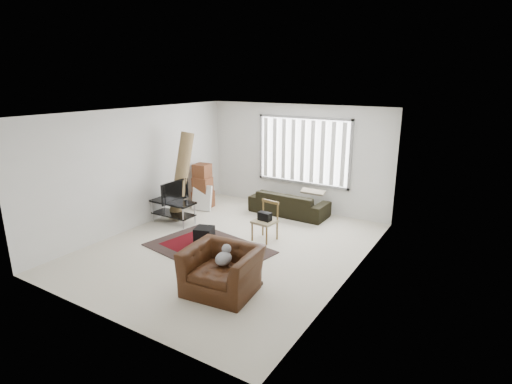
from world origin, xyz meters
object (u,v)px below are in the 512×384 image
(moving_boxes, at_px, (203,187))
(side_chair, at_px, (265,219))
(tv_stand, at_px, (173,207))
(armchair, at_px, (222,267))
(sofa, at_px, (289,200))

(moving_boxes, relative_size, side_chair, 1.40)
(tv_stand, relative_size, moving_boxes, 0.92)
(moving_boxes, relative_size, armchair, 0.94)
(sofa, distance_m, side_chair, 1.79)
(moving_boxes, height_order, side_chair, moving_boxes)
(side_chair, height_order, armchair, armchair)
(moving_boxes, height_order, armchair, moving_boxes)
(tv_stand, height_order, moving_boxes, moving_boxes)
(armchair, bearing_deg, sofa, 95.25)
(moving_boxes, distance_m, sofa, 2.31)
(tv_stand, bearing_deg, side_chair, 5.63)
(moving_boxes, bearing_deg, tv_stand, -83.07)
(tv_stand, xyz_separation_m, armchair, (2.86, -1.96, 0.03))
(moving_boxes, xyz_separation_m, armchair, (3.02, -3.27, -0.12))
(sofa, xyz_separation_m, armchair, (0.82, -3.96, 0.04))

